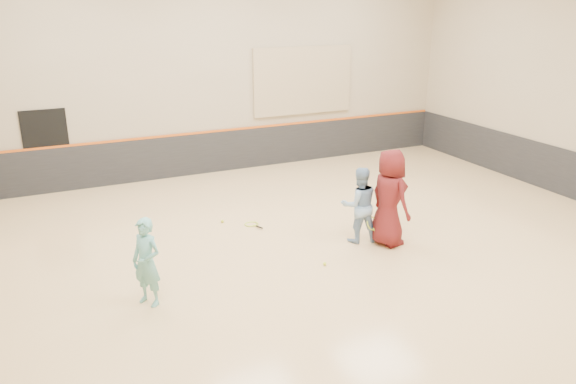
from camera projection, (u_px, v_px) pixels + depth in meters
name	position (u px, v px, depth m)	size (l,w,h in m)	color
room	(309.00, 212.00, 11.15)	(15.04, 12.04, 6.22)	tan
wainscot_back	(216.00, 152.00, 16.34)	(14.90, 0.04, 1.20)	#232326
wainscot_right	(572.00, 175.00, 14.19)	(0.04, 11.90, 1.20)	#232326
accent_stripe	(215.00, 131.00, 16.13)	(14.90, 0.03, 0.06)	#D85914
acoustic_panel	(303.00, 81.00, 16.82)	(3.20, 0.08, 2.00)	tan
doorway	(48.00, 152.00, 14.40)	(1.10, 0.05, 2.20)	black
girl	(147.00, 262.00, 9.16)	(0.55, 0.36, 1.52)	#6BBAB5
instructor	(359.00, 205.00, 11.57)	(0.78, 0.61, 1.61)	#84A7CC
young_man	(389.00, 198.00, 11.38)	(0.99, 0.64, 2.02)	#5C1517
held_racket	(372.00, 223.00, 11.56)	(0.33, 0.33, 0.62)	#C9E131
spare_racket	(251.00, 223.00, 12.65)	(0.70, 0.70, 0.09)	#BFE933
ball_under_racket	(325.00, 264.00, 10.72)	(0.07, 0.07, 0.07)	#DCF038
ball_in_hand	(402.00, 186.00, 11.23)	(0.07, 0.07, 0.07)	yellow
ball_beside_spare	(222.00, 221.00, 12.76)	(0.07, 0.07, 0.07)	#CEDA32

